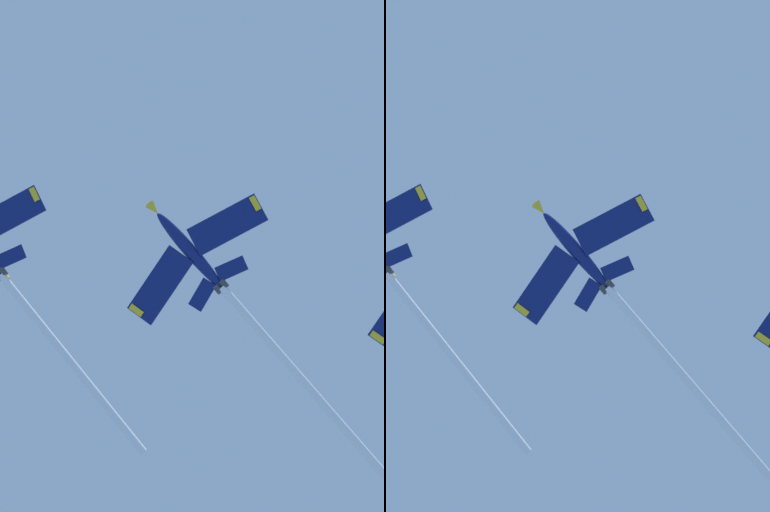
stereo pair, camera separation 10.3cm
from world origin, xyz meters
TOP-DOWN VIEW (x-y plane):
  - jet_second at (23.89, -11.67)m, footprint 33.78×25.65m
  - jet_third at (30.84, -38.49)m, footprint 36.90×27.54m

SIDE VIEW (x-z plane):
  - jet_third at x=30.84m, z-range 127.83..143.29m
  - jet_second at x=23.89m, z-range 134.18..149.37m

